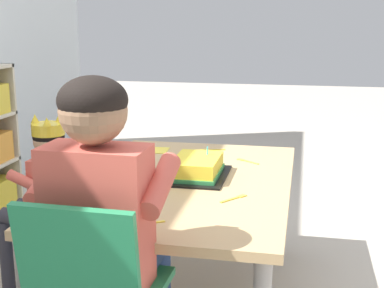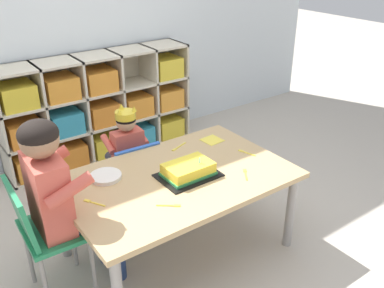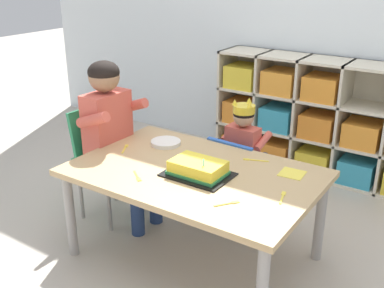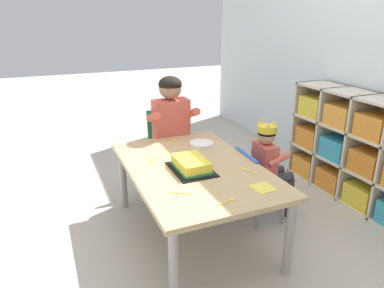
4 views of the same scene
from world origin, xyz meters
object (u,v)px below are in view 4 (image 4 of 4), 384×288
object	(u,v)px
fork_near_cake_tray	(152,160)
adult_helper_seated	(173,125)
birthday_cake_on_tray	(191,165)
fork_near_child_seat	(248,171)
classroom_chair_blue	(257,179)
child_with_crown	(269,159)
paper_plate_stack	(201,144)
fork_scattered_mid_table	(172,142)
fork_beside_plate_stack	(228,201)
fork_at_table_front_edge	(182,193)
classroom_chair_adult_side	(169,142)
activity_table	(194,174)

from	to	relation	value
fork_near_cake_tray	adult_helper_seated	bearing A→B (deg)	1.26
birthday_cake_on_tray	fork_near_child_seat	world-z (taller)	birthday_cake_on_tray
classroom_chair_blue	birthday_cake_on_tray	world-z (taller)	birthday_cake_on_tray
classroom_chair_blue	child_with_crown	world-z (taller)	child_with_crown
paper_plate_stack	fork_near_cake_tray	xyz separation A→B (m)	(0.15, -0.45, -0.01)
fork_scattered_mid_table	paper_plate_stack	bearing A→B (deg)	109.02
fork_scattered_mid_table	fork_near_cake_tray	bearing A→B (deg)	20.29
child_with_crown	fork_beside_plate_stack	size ratio (longest dim) A/B	6.24
fork_at_table_front_edge	classroom_chair_adult_side	bearing A→B (deg)	-69.96
child_with_crown	paper_plate_stack	xyz separation A→B (m)	(-0.34, -0.41, 0.07)
fork_scattered_mid_table	birthday_cake_on_tray	bearing A→B (deg)	53.23
classroom_chair_adult_side	fork_near_child_seat	xyz separation A→B (m)	(0.98, 0.20, 0.10)
fork_beside_plate_stack	activity_table	bearing A→B (deg)	-106.75
birthday_cake_on_tray	fork_beside_plate_stack	size ratio (longest dim) A/B	2.72
adult_helper_seated	fork_at_table_front_edge	xyz separation A→B (m)	(0.99, -0.31, -0.10)
classroom_chair_blue	birthday_cake_on_tray	bearing A→B (deg)	99.94
birthday_cake_on_tray	fork_at_table_front_edge	distance (m)	0.34
fork_at_table_front_edge	fork_scattered_mid_table	size ratio (longest dim) A/B	0.93
classroom_chair_blue	fork_near_cake_tray	size ratio (longest dim) A/B	5.08
activity_table	paper_plate_stack	xyz separation A→B (m)	(-0.35, 0.22, 0.07)
classroom_chair_blue	fork_near_child_seat	world-z (taller)	classroom_chair_blue
fork_scattered_mid_table	fork_near_child_seat	size ratio (longest dim) A/B	0.86
fork_near_child_seat	child_with_crown	bearing A→B (deg)	104.07
fork_at_table_front_edge	fork_beside_plate_stack	bearing A→B (deg)	173.38
fork_beside_plate_stack	adult_helper_seated	bearing A→B (deg)	-110.15
classroom_chair_adult_side	adult_helper_seated	world-z (taller)	adult_helper_seated
birthday_cake_on_tray	paper_plate_stack	bearing A→B (deg)	147.44
activity_table	fork_beside_plate_stack	size ratio (longest dim) A/B	10.29
classroom_chair_adult_side	fork_near_cake_tray	xyz separation A→B (m)	(0.57, -0.33, 0.10)
fork_beside_plate_stack	fork_near_child_seat	distance (m)	0.45
fork_beside_plate_stack	fork_scattered_mid_table	bearing A→B (deg)	-107.29
classroom_chair_blue	fork_near_cake_tray	xyz separation A→B (m)	(-0.18, -0.77, 0.21)
birthday_cake_on_tray	fork_near_child_seat	xyz separation A→B (m)	(0.16, 0.34, -0.03)
classroom_chair_blue	fork_at_table_front_edge	bearing A→B (deg)	118.42
activity_table	adult_helper_seated	xyz separation A→B (m)	(-0.66, 0.09, 0.16)
fork_beside_plate_stack	classroom_chair_blue	bearing A→B (deg)	-150.23
classroom_chair_blue	fork_scattered_mid_table	world-z (taller)	classroom_chair_blue
fork_scattered_mid_table	fork_near_cake_tray	xyz separation A→B (m)	(0.32, -0.26, 0.00)
paper_plate_stack	fork_scattered_mid_table	world-z (taller)	paper_plate_stack
fork_beside_plate_stack	fork_near_cake_tray	distance (m)	0.76
classroom_chair_adult_side	activity_table	bearing A→B (deg)	-95.55
birthday_cake_on_tray	paper_plate_stack	world-z (taller)	birthday_cake_on_tray
fork_beside_plate_stack	fork_at_table_front_edge	xyz separation A→B (m)	(-0.18, -0.20, 0.00)
paper_plate_stack	fork_near_child_seat	distance (m)	0.57
birthday_cake_on_tray	activity_table	bearing A→B (deg)	141.15
birthday_cake_on_tray	fork_at_table_front_edge	bearing A→B (deg)	-32.02
classroom_chair_adult_side	fork_at_table_front_edge	xyz separation A→B (m)	(1.11, -0.32, 0.10)
adult_helper_seated	fork_near_cake_tray	world-z (taller)	adult_helper_seated
child_with_crown	birthday_cake_on_tray	bearing A→B (deg)	98.52
fork_near_cake_tray	fork_at_table_front_edge	bearing A→B (deg)	-141.22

